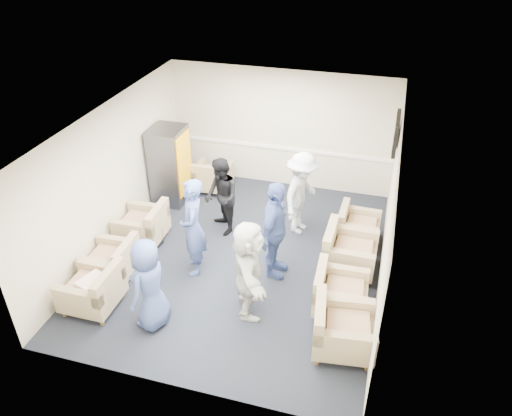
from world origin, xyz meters
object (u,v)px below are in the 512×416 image
(person_mid_right, at_px, (275,231))
(armchair_right_midnear, at_px, (337,293))
(person_front_left, at_px, (149,284))
(person_back_left, at_px, (221,197))
(armchair_corner, at_px, (212,178))
(armchair_left_mid, at_px, (114,262))
(armchair_left_near, at_px, (95,291))
(armchair_right_midfar, at_px, (346,253))
(armchair_right_near, at_px, (340,330))
(person_mid_left, at_px, (193,227))
(armchair_right_far, at_px, (356,227))
(armchair_left_far, at_px, (145,226))
(person_back_right, at_px, (302,194))
(vending_machine, at_px, (170,165))
(person_front_right, at_px, (249,269))

(person_mid_right, bearing_deg, armchair_right_midnear, -113.97)
(person_front_left, height_order, person_back_left, person_back_left)
(armchair_corner, bearing_deg, armchair_left_mid, 76.24)
(armchair_left_near, height_order, person_back_left, person_back_left)
(armchair_right_midfar, xyz_separation_m, person_back_left, (-2.52, 0.56, 0.43))
(person_front_left, relative_size, person_mid_right, 0.85)
(armchair_right_near, xyz_separation_m, person_mid_left, (-2.72, 1.15, 0.56))
(armchair_right_far, bearing_deg, person_front_left, 139.49)
(armchair_left_mid, bearing_deg, armchair_left_far, 175.98)
(armchair_right_midnear, height_order, person_front_left, person_front_left)
(person_back_left, bearing_deg, armchair_left_far, -98.12)
(armchair_right_far, xyz_separation_m, person_front_left, (-2.80, -3.09, 0.47))
(person_front_left, distance_m, person_back_right, 3.58)
(armchair_corner, xyz_separation_m, person_back_left, (0.76, -1.49, 0.47))
(armchair_right_far, relative_size, armchair_corner, 0.93)
(armchair_right_near, relative_size, armchair_right_far, 1.26)
(armchair_left_mid, xyz_separation_m, armchair_right_midnear, (3.87, 0.23, 0.01))
(armchair_left_far, bearing_deg, vending_machine, -176.99)
(person_front_right, bearing_deg, armchair_left_mid, 67.75)
(armchair_left_mid, height_order, person_back_left, person_back_left)
(vending_machine, bearing_deg, person_back_left, -30.84)
(person_front_left, bearing_deg, armchair_left_near, -84.73)
(armchair_right_midnear, bearing_deg, armchair_left_near, 102.91)
(armchair_right_midnear, height_order, person_mid_right, person_mid_right)
(armchair_right_near, bearing_deg, armchair_left_near, 85.66)
(armchair_left_mid, height_order, armchair_right_near, armchair_right_near)
(armchair_left_mid, height_order, vending_machine, vending_machine)
(vending_machine, relative_size, person_back_right, 0.99)
(armchair_right_far, bearing_deg, person_back_left, 99.93)
(armchair_right_midnear, height_order, person_back_right, person_back_right)
(armchair_right_midfar, bearing_deg, vending_machine, 71.20)
(armchair_left_mid, height_order, armchair_left_far, armchair_left_far)
(armchair_left_mid, xyz_separation_m, person_back_left, (1.36, 1.87, 0.47))
(armchair_right_near, bearing_deg, person_mid_right, 35.92)
(armchair_left_near, bearing_deg, armchair_left_mid, -172.42)
(armchair_left_far, distance_m, armchair_right_midnear, 3.94)
(armchair_left_mid, bearing_deg, person_mid_right, 105.24)
(armchair_corner, bearing_deg, person_front_right, 114.88)
(armchair_left_near, xyz_separation_m, armchair_right_near, (3.91, 0.20, 0.02))
(armchair_corner, bearing_deg, person_back_right, 151.39)
(armchair_left_far, relative_size, armchair_corner, 1.03)
(person_mid_left, height_order, person_back_right, person_mid_left)
(armchair_right_midnear, relative_size, armchair_right_midfar, 0.94)
(armchair_left_near, xyz_separation_m, person_front_left, (1.05, -0.07, 0.44))
(armchair_right_midfar, bearing_deg, person_back_left, 78.47)
(armchair_right_midfar, bearing_deg, armchair_corner, 59.03)
(armchair_right_near, xyz_separation_m, armchair_right_midfar, (-0.13, 1.89, 0.01))
(armchair_right_near, relative_size, person_front_left, 0.63)
(armchair_left_mid, xyz_separation_m, armchair_right_far, (3.95, 2.24, -0.01))
(armchair_right_midfar, relative_size, person_mid_right, 0.50)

